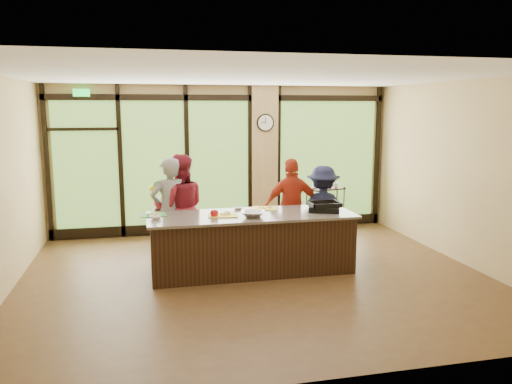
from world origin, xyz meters
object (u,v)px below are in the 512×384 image
island_base (251,244)px  cook_right (323,210)px  roasting_pan (324,209)px  flower_stand (165,227)px  bar_cart (325,202)px  cook_left (170,211)px

island_base → cook_right: (1.45, 0.75, 0.34)m
roasting_pan → flower_stand: bearing=165.7°
roasting_pan → flower_stand: size_ratio=0.61×
cook_right → roasting_pan: bearing=88.6°
cook_right → roasting_pan: size_ratio=3.25×
island_base → bar_cart: bearing=47.3°
island_base → roasting_pan: size_ratio=6.49×
cook_right → roasting_pan: cook_right is taller
roasting_pan → cook_left: bearing=-176.1°
flower_stand → roasting_pan: bearing=-39.7°
cook_left → cook_right: size_ratio=1.14×
cook_left → flower_stand: size_ratio=2.26×
island_base → cook_left: size_ratio=1.76×
island_base → cook_left: bearing=150.6°
cook_left → cook_right: cook_left is taller
island_base → cook_left: 1.47m
roasting_pan → cook_right: bearing=92.0°
island_base → cook_right: cook_right is taller
cook_left → roasting_pan: bearing=145.0°
cook_left → flower_stand: (-0.04, 0.99, -0.49)m
flower_stand → bar_cart: (3.32, 0.55, 0.22)m
cook_right → roasting_pan: 0.87m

